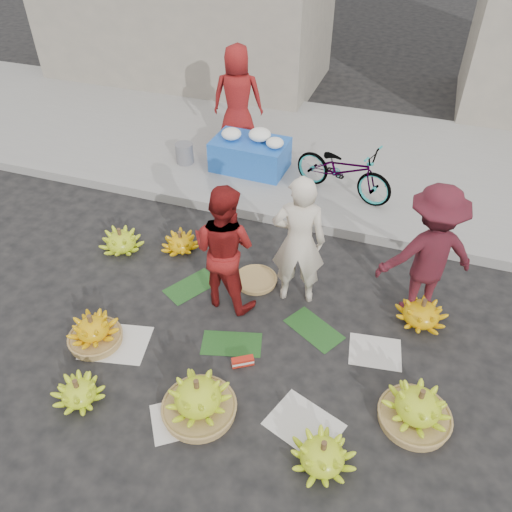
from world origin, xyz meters
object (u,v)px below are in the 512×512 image
(vendor_cream, at_px, (299,242))
(bicycle, at_px, (344,170))
(banana_bunch_4, at_px, (417,408))
(flower_table, at_px, (250,153))
(banana_bunch_0, at_px, (94,331))

(vendor_cream, xyz_separation_m, bicycle, (0.08, 2.27, -0.30))
(bicycle, bearing_deg, vendor_cream, -165.02)
(bicycle, bearing_deg, banana_bunch_4, -140.92)
(banana_bunch_4, bearing_deg, vendor_cream, 140.05)
(banana_bunch_4, xyz_separation_m, bicycle, (-1.43, 3.54, 0.33))
(banana_bunch_4, distance_m, flower_table, 4.85)
(banana_bunch_0, xyz_separation_m, banana_bunch_4, (3.38, 0.14, 0.03))
(bicycle, bearing_deg, banana_bunch_0, 169.12)
(banana_bunch_4, height_order, vendor_cream, vendor_cream)
(banana_bunch_0, height_order, banana_bunch_4, banana_bunch_4)
(banana_bunch_0, bearing_deg, bicycle, 62.04)
(banana_bunch_0, relative_size, vendor_cream, 0.35)
(banana_bunch_0, distance_m, bicycle, 4.18)
(flower_table, bearing_deg, banana_bunch_0, -93.39)
(banana_bunch_0, distance_m, banana_bunch_4, 3.38)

